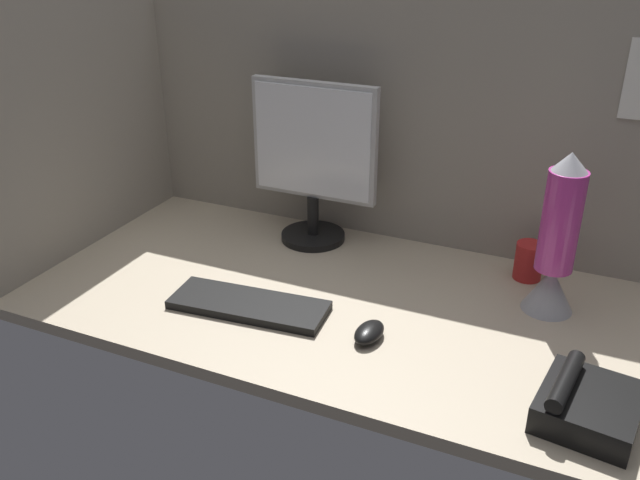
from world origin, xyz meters
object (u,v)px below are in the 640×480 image
object	(u,v)px
monitor	(314,158)
mouse	(369,332)
keyboard	(249,305)
lava_lamp	(556,247)
desk_phone	(587,405)
mug_red_plastic	(529,261)

from	to	relation	value
monitor	mouse	bearing A→B (deg)	-52.16
monitor	keyboard	distance (cm)	47.05
lava_lamp	monitor	bearing A→B (deg)	169.24
lava_lamp	desk_phone	bearing A→B (deg)	-72.73
mug_red_plastic	mouse	bearing A→B (deg)	-122.63
mouse	mug_red_plastic	world-z (taller)	mug_red_plastic
lava_lamp	mug_red_plastic	bearing A→B (deg)	116.23
mug_red_plastic	desk_phone	size ratio (longest dim) A/B	0.45
keyboard	mouse	distance (cm)	30.08
keyboard	monitor	bearing A→B (deg)	87.41
monitor	mouse	size ratio (longest dim) A/B	4.65
monitor	desk_phone	distance (cm)	93.82
mug_red_plastic	lava_lamp	distance (cm)	18.70
keyboard	mug_red_plastic	distance (cm)	70.86
mouse	mug_red_plastic	distance (cm)	50.12
mouse	lava_lamp	distance (cm)	46.49
mouse	desk_phone	world-z (taller)	desk_phone
keyboard	desk_phone	bearing A→B (deg)	-11.66
monitor	mouse	xyz separation A→B (cm)	(32.03, -41.24, -22.35)
mouse	keyboard	bearing A→B (deg)	-175.48
mug_red_plastic	lava_lamp	xyz separation A→B (cm)	(6.58, -13.35, 11.32)
monitor	lava_lamp	bearing A→B (deg)	-10.76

